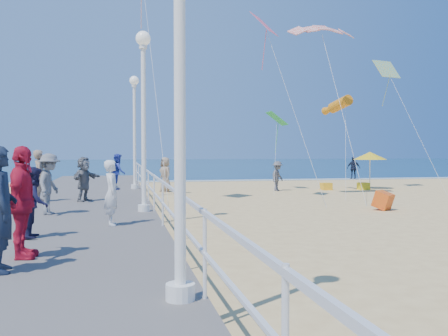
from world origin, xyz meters
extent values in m
plane|color=#EBC67B|center=(0.00, 0.00, 0.00)|extent=(160.00, 160.00, 0.00)
cube|color=#0C2E48|center=(0.00, 65.00, 0.01)|extent=(160.00, 90.00, 0.05)
cube|color=white|center=(0.00, 20.50, 0.03)|extent=(160.00, 1.20, 0.04)
cube|color=slate|center=(-7.50, 0.00, 0.20)|extent=(5.00, 44.00, 0.40)
cube|color=white|center=(-5.05, 0.00, 1.45)|extent=(0.05, 42.00, 0.06)
cube|color=white|center=(-5.05, 0.00, 0.95)|extent=(0.05, 42.00, 0.04)
cylinder|color=white|center=(-5.35, -9.00, 0.50)|extent=(0.36, 0.36, 0.20)
cylinder|color=white|center=(-5.35, -9.00, 2.85)|extent=(0.14, 0.14, 4.70)
cylinder|color=white|center=(-5.35, 0.00, 0.50)|extent=(0.36, 0.36, 0.20)
cylinder|color=white|center=(-5.35, 0.00, 2.85)|extent=(0.14, 0.14, 4.70)
sphere|color=white|center=(-5.35, 0.00, 5.50)|extent=(0.44, 0.44, 0.44)
cylinder|color=white|center=(-5.35, 9.00, 0.50)|extent=(0.36, 0.36, 0.20)
cylinder|color=white|center=(-5.35, 9.00, 2.85)|extent=(0.14, 0.14, 4.70)
sphere|color=white|center=(-5.35, 9.00, 5.50)|extent=(0.44, 0.44, 0.44)
imported|color=silver|center=(-6.24, -2.65, 1.19)|extent=(0.38, 0.58, 1.58)
imported|color=#2E3FAF|center=(-6.09, -2.50, 1.69)|extent=(0.34, 0.43, 0.88)
imported|color=#172033|center=(-7.78, -7.07, 1.34)|extent=(0.58, 0.76, 1.88)
imported|color=slate|center=(-8.00, -0.19, 1.26)|extent=(0.84, 1.22, 1.73)
imported|color=red|center=(-7.65, -6.14, 1.34)|extent=(0.51, 1.13, 1.89)
imported|color=slate|center=(-7.30, 3.43, 1.20)|extent=(1.15, 1.52, 1.59)
imported|color=#846D5B|center=(-8.83, 3.67, 1.31)|extent=(0.51, 0.71, 1.83)
imported|color=#1C1B3C|center=(-7.78, -4.05, 1.13)|extent=(0.56, 0.71, 1.47)
imported|color=#504F54|center=(2.40, 11.09, 0.81)|extent=(1.17, 1.18, 1.63)
imported|color=#181F36|center=(11.40, 20.13, 0.87)|extent=(1.08, 0.61, 1.74)
imported|color=gray|center=(-3.66, 11.69, 0.93)|extent=(0.90, 1.07, 1.86)
cube|color=red|center=(3.48, 1.82, 0.30)|extent=(0.86, 0.90, 0.74)
cylinder|color=white|center=(8.06, 11.39, 0.90)|extent=(0.05, 0.05, 1.80)
cone|color=yellow|center=(8.06, 11.39, 1.91)|extent=(1.90, 1.90, 0.45)
cube|color=#FFAF1A|center=(5.28, 11.16, 0.20)|extent=(0.55, 0.55, 0.40)
cube|color=yellow|center=(7.41, 10.90, 0.20)|extent=(0.55, 0.55, 0.40)
cylinder|color=orange|center=(5.23, 9.32, 4.63)|extent=(0.99, 2.60, 1.06)
cube|color=#E15370|center=(0.17, 6.17, 7.72)|extent=(1.47, 1.54, 0.90)
cube|color=#189DCF|center=(8.96, 11.26, 6.88)|extent=(1.53, 1.16, 1.09)
cube|color=green|center=(2.57, 11.77, 4.00)|extent=(1.03, 1.26, 0.75)
camera|label=1|loc=(-6.06, -14.94, 2.20)|focal=40.00mm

